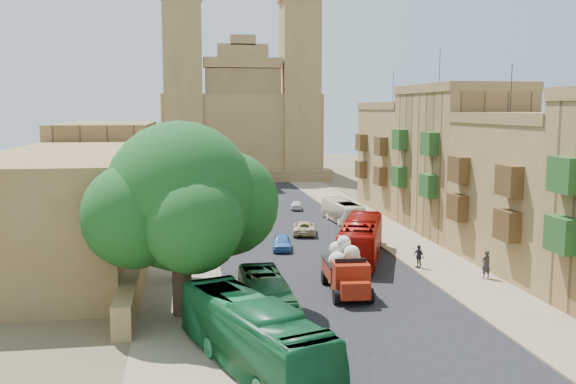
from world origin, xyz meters
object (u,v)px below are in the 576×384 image
object	(u,v)px
car_cream	(304,228)
car_blue_b	(239,186)
red_truck	(346,269)
car_dkblue	(245,199)
street_tree_b	(177,207)
street_tree_d	(180,179)
bus_green_north	(267,304)
pedestrian_a	(486,265)
bus_cream_east	(343,211)
car_blue_a	(282,242)
olive_pickup	(359,234)
church	(240,121)
pedestrian_c	(419,256)
car_white_a	(246,216)
ficus_tree	(182,202)
bus_red_east	(361,239)
car_white_b	(296,205)
bus_green_south	(253,335)
street_tree_a	(175,230)
street_tree_c	(179,185)

from	to	relation	value
car_cream	car_blue_b	size ratio (longest dim) A/B	1.24
red_truck	car_dkblue	bearing A→B (deg)	94.15
street_tree_b	street_tree_d	xyz separation A→B (m)	(-0.00, 24.00, -0.18)
bus_green_north	pedestrian_a	bearing A→B (deg)	25.02
car_dkblue	car_blue_b	distance (m)	14.24
street_tree_b	red_truck	size ratio (longest dim) A/B	0.78
bus_cream_east	car_blue_a	world-z (taller)	bus_cream_east
olive_pickup	car_dkblue	world-z (taller)	olive_pickup
church	pedestrian_c	xyz separation A→B (m)	(7.50, -66.37, -8.66)
street_tree_d	car_white_a	bearing A→B (deg)	-66.07
car_blue_a	ficus_tree	bearing A→B (deg)	-109.08
bus_cream_east	bus_red_east	bearing A→B (deg)	76.41
church	car_white_b	world-z (taller)	church
street_tree_b	bus_green_south	size ratio (longest dim) A/B	0.42
car_cream	car_dkblue	bearing A→B (deg)	-69.51
car_blue_b	car_dkblue	bearing A→B (deg)	-98.17
red_truck	car_white_a	size ratio (longest dim) A/B	1.50
ficus_tree	car_white_a	size ratio (longest dim) A/B	2.68
street_tree_b	car_cream	distance (m)	11.97
church	ficus_tree	distance (m)	75.26
church	street_tree_a	xyz separation A→B (m)	(-10.00, -66.61, -6.14)
bus_green_south	car_blue_b	distance (m)	64.74
car_white_a	church	bearing A→B (deg)	77.84
street_tree_b	bus_cream_east	world-z (taller)	street_tree_b
street_tree_d	olive_pickup	bearing A→B (deg)	-61.64
street_tree_a	bus_green_north	world-z (taller)	street_tree_a
red_truck	street_tree_a	bearing A→B (deg)	153.64
car_white_a	car_dkblue	bearing A→B (deg)	77.26
church	car_white_a	bearing A→B (deg)	-94.08
street_tree_d	bus_green_south	distance (m)	52.43
church	car_white_b	bearing A→B (deg)	-85.03
bus_green_north	car_white_b	xyz separation A→B (m)	(8.37, 39.69, -0.79)
car_dkblue	car_white_b	xyz separation A→B (m)	(5.49, -5.37, -0.13)
street_tree_a	street_tree_b	xyz separation A→B (m)	(0.00, 12.00, -0.19)
street_tree_b	bus_green_north	distance (m)	23.59
ficus_tree	bus_red_east	size ratio (longest dim) A/B	0.96
car_white_b	pedestrian_a	world-z (taller)	pedestrian_a
bus_green_north	pedestrian_a	xyz separation A→B (m)	(16.07, 7.68, -0.35)
bus_green_south	car_blue_b	world-z (taller)	bus_green_south
ficus_tree	car_blue_b	distance (m)	57.10
bus_red_east	car_blue_a	bearing A→B (deg)	-18.84
car_blue_a	pedestrian_a	size ratio (longest dim) A/B	1.90
bus_cream_east	car_blue_b	bearing A→B (deg)	-78.76
car_cream	car_white_b	bearing A→B (deg)	-86.86
car_dkblue	car_blue_b	size ratio (longest dim) A/B	1.28
street_tree_c	pedestrian_a	size ratio (longest dim) A/B	2.75
olive_pickup	pedestrian_c	xyz separation A→B (m)	(2.38, -7.76, -0.19)
street_tree_a	car_cream	distance (m)	18.33
red_truck	car_blue_a	bearing A→B (deg)	99.41
car_white_a	car_dkblue	size ratio (longest dim) A/B	0.89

